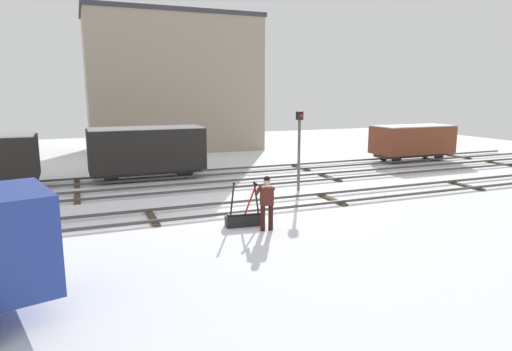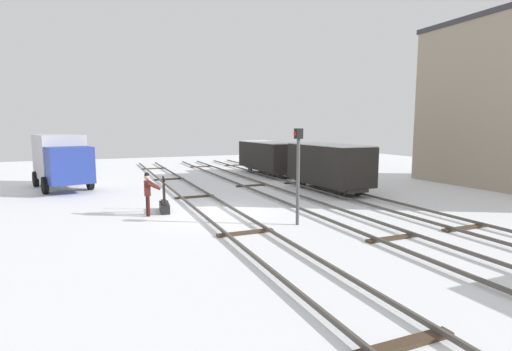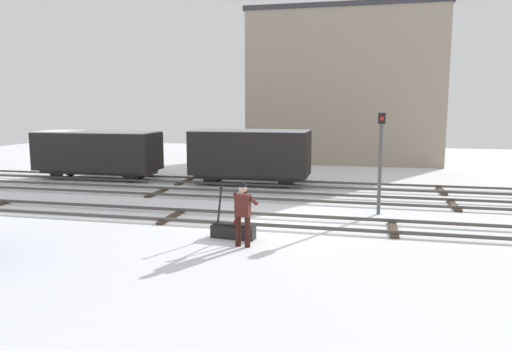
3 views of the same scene
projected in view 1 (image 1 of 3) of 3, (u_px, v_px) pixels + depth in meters
The scene contains 11 objects.
ground_plane at pixel (249, 209), 16.35m from camera, with size 60.00×60.00×0.00m, color white.
track_main_line at pixel (249, 206), 16.33m from camera, with size 44.00×1.94×0.18m.
track_siding_near at pixel (217, 185), 20.00m from camera, with size 44.00×1.94×0.18m.
track_siding_far at pixel (199, 173), 22.88m from camera, with size 44.00×1.94×0.18m.
switch_lever_frame at pixel (245, 218), 14.26m from camera, with size 1.27×0.48×1.45m.
rail_worker at pixel (267, 200), 13.66m from camera, with size 0.58×0.64×1.72m.
signal_post at pixel (299, 142), 19.05m from camera, with size 0.24×0.32×3.43m.
apartment_building at pixel (174, 83), 32.58m from camera, with size 12.31×5.99×9.75m.
freight_car_near_switch at pixel (412, 140), 27.66m from camera, with size 5.07×2.19×2.22m.
freight_car_back_track at pixel (147, 150), 21.68m from camera, with size 5.47×2.17×2.56m.
perched_bird_roof_left at pixel (104, 3), 28.30m from camera, with size 0.28×0.16×0.13m.
Camera 1 is at (-5.67, -14.80, 4.22)m, focal length 31.21 mm.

